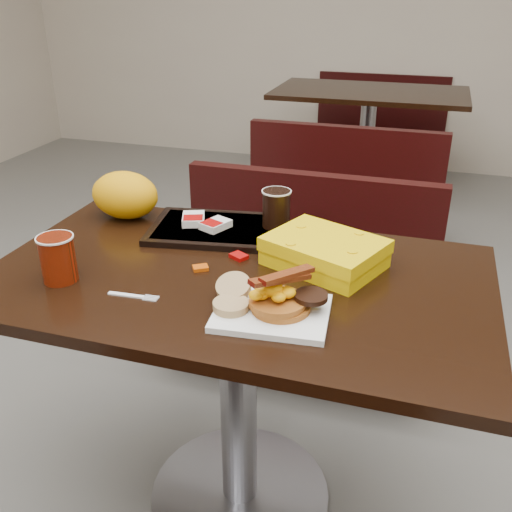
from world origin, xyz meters
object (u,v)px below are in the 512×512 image
(fork, at_px, (126,295))
(paper_bag, at_px, (125,195))
(coffee_cup_far, at_px, (276,209))
(tray, at_px, (215,229))
(clamshell, at_px, (325,252))
(table_near, at_px, (238,397))
(bench_far_n, at_px, (377,127))
(knife, at_px, (306,314))
(platter, at_px, (272,313))
(coffee_cup_near, at_px, (58,259))
(hashbrown_sleeve_right, at_px, (216,225))
(table_far, at_px, (366,149))
(bench_near_n, at_px, (299,283))
(bench_far_s, at_px, (349,184))
(pancake_stack, at_px, (281,304))
(hashbrown_sleeve_left, at_px, (193,219))

(fork, height_order, paper_bag, paper_bag)
(fork, distance_m, coffee_cup_far, 0.50)
(tray, height_order, clamshell, clamshell)
(paper_bag, bearing_deg, table_near, -30.18)
(bench_far_n, distance_m, clamshell, 3.22)
(tray, xyz_separation_m, clamshell, (0.33, -0.11, 0.03))
(knife, bearing_deg, table_near, -153.85)
(knife, bearing_deg, platter, -101.85)
(knife, distance_m, paper_bag, 0.74)
(table_near, height_order, tray, tray)
(platter, relative_size, knife, 1.24)
(coffee_cup_near, bearing_deg, tray, 56.83)
(hashbrown_sleeve_right, bearing_deg, table_far, 110.61)
(table_near, xyz_separation_m, platter, (0.13, -0.15, 0.38))
(table_near, relative_size, table_far, 1.00)
(bench_near_n, bearing_deg, clamshell, -71.99)
(bench_far_s, xyz_separation_m, pancake_stack, (0.15, -2.04, 0.42))
(table_near, bearing_deg, pancake_stack, -44.16)
(knife, relative_size, hashbrown_sleeve_right, 2.49)
(knife, xyz_separation_m, clamshell, (-0.01, 0.24, 0.03))
(pancake_stack, height_order, coffee_cup_near, coffee_cup_near)
(table_far, distance_m, hashbrown_sleeve_left, 2.41)
(knife, relative_size, paper_bag, 0.96)
(hashbrown_sleeve_left, xyz_separation_m, clamshell, (0.40, -0.12, 0.01))
(fork, height_order, knife, same)
(bench_near_n, xyz_separation_m, pancake_stack, (0.15, -0.84, 0.42))
(coffee_cup_far, bearing_deg, fork, -116.85)
(table_far, height_order, coffee_cup_near, coffee_cup_near)
(fork, bearing_deg, coffee_cup_near, 169.68)
(pancake_stack, height_order, knife, pancake_stack)
(table_far, distance_m, bench_far_s, 0.70)
(fork, bearing_deg, clamshell, 31.71)
(coffee_cup_far, bearing_deg, platter, -75.68)
(clamshell, bearing_deg, bench_far_s, 118.59)
(bench_far_n, relative_size, coffee_cup_near, 8.95)
(hashbrown_sleeve_left, bearing_deg, clamshell, -37.28)
(bench_near_n, xyz_separation_m, table_far, (0.00, 1.90, 0.02))
(paper_bag, bearing_deg, knife, -31.15)
(bench_far_n, height_order, fork, fork)
(coffee_cup_near, height_order, clamshell, coffee_cup_near)
(bench_far_s, xyz_separation_m, coffee_cup_far, (0.02, -1.62, 0.46))
(platter, distance_m, tray, 0.47)
(bench_far_n, xyz_separation_m, platter, (0.13, -3.45, 0.40))
(bench_near_n, xyz_separation_m, clamshell, (0.19, -0.59, 0.43))
(pancake_stack, height_order, paper_bag, paper_bag)
(coffee_cup_near, xyz_separation_m, paper_bag, (-0.04, 0.40, 0.01))
(knife, bearing_deg, tray, -166.76)
(platter, bearing_deg, bench_near_n, 93.35)
(table_far, height_order, bench_far_n, table_far)
(bench_far_n, height_order, hashbrown_sleeve_left, hashbrown_sleeve_left)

